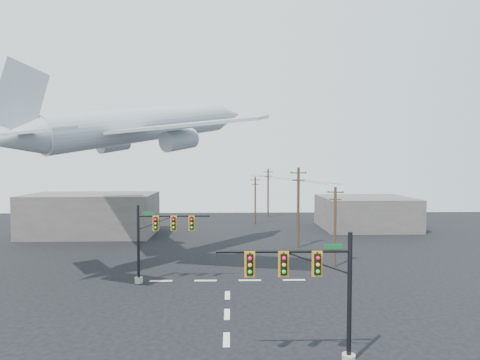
{
  "coord_description": "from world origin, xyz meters",
  "views": [
    {
      "loc": [
        0.24,
        -23.64,
        10.72
      ],
      "look_at": [
        0.94,
        5.0,
        9.4
      ],
      "focal_mm": 30.0,
      "sensor_mm": 36.0,
      "label": 1
    }
  ],
  "objects_px": {
    "utility_pole_b": "(298,206)",
    "utility_pole_d": "(268,192)",
    "utility_pole_a": "(335,225)",
    "utility_pole_c": "(255,199)",
    "signal_mast_far": "(156,239)",
    "airliner": "(145,125)",
    "signal_mast_near": "(316,290)"
  },
  "relations": [
    {
      "from": "utility_pole_a",
      "to": "airliner",
      "type": "bearing_deg",
      "value": -165.92
    },
    {
      "from": "utility_pole_d",
      "to": "utility_pole_b",
      "type": "bearing_deg",
      "value": -109.39
    },
    {
      "from": "utility_pole_a",
      "to": "utility_pole_b",
      "type": "xyz_separation_m",
      "value": [
        -2.2,
        9.15,
        0.96
      ]
    },
    {
      "from": "signal_mast_near",
      "to": "utility_pole_d",
      "type": "xyz_separation_m",
      "value": [
        2.8,
        56.27,
        0.89
      ]
    },
    {
      "from": "signal_mast_far",
      "to": "utility_pole_c",
      "type": "xyz_separation_m",
      "value": [
        10.77,
        32.86,
        0.34
      ]
    },
    {
      "from": "signal_mast_near",
      "to": "utility_pole_b",
      "type": "xyz_separation_m",
      "value": [
        3.96,
        28.73,
        1.22
      ]
    },
    {
      "from": "utility_pole_a",
      "to": "utility_pole_c",
      "type": "height_order",
      "value": "utility_pole_a"
    },
    {
      "from": "utility_pole_b",
      "to": "utility_pole_d",
      "type": "bearing_deg",
      "value": 90.38
    },
    {
      "from": "utility_pole_a",
      "to": "airliner",
      "type": "height_order",
      "value": "airliner"
    },
    {
      "from": "utility_pole_d",
      "to": "utility_pole_a",
      "type": "bearing_deg",
      "value": -106.57
    },
    {
      "from": "signal_mast_far",
      "to": "utility_pole_c",
      "type": "relative_size",
      "value": 0.85
    },
    {
      "from": "utility_pole_b",
      "to": "airliner",
      "type": "xyz_separation_m",
      "value": [
        -17.29,
        -7.22,
        9.24
      ]
    },
    {
      "from": "utility_pole_d",
      "to": "airliner",
      "type": "height_order",
      "value": "airliner"
    },
    {
      "from": "signal_mast_far",
      "to": "utility_pole_c",
      "type": "bearing_deg",
      "value": 71.85
    },
    {
      "from": "utility_pole_a",
      "to": "airliner",
      "type": "relative_size",
      "value": 0.3
    },
    {
      "from": "signal_mast_near",
      "to": "utility_pole_c",
      "type": "distance_m",
      "value": 47.41
    },
    {
      "from": "signal_mast_far",
      "to": "utility_pole_c",
      "type": "height_order",
      "value": "utility_pole_c"
    },
    {
      "from": "signal_mast_near",
      "to": "airliner",
      "type": "relative_size",
      "value": 0.27
    },
    {
      "from": "utility_pole_b",
      "to": "utility_pole_d",
      "type": "distance_m",
      "value": 27.56
    },
    {
      "from": "signal_mast_near",
      "to": "utility_pole_d",
      "type": "height_order",
      "value": "utility_pole_d"
    },
    {
      "from": "utility_pole_a",
      "to": "utility_pole_d",
      "type": "distance_m",
      "value": 36.84
    },
    {
      "from": "utility_pole_c",
      "to": "utility_pole_d",
      "type": "height_order",
      "value": "utility_pole_d"
    },
    {
      "from": "utility_pole_a",
      "to": "utility_pole_d",
      "type": "xyz_separation_m",
      "value": [
        -3.35,
        36.68,
        0.63
      ]
    },
    {
      "from": "signal_mast_far",
      "to": "airliner",
      "type": "xyz_separation_m",
      "value": [
        -2.33,
        6.98,
        10.55
      ]
    },
    {
      "from": "signal_mast_near",
      "to": "utility_pole_a",
      "type": "bearing_deg",
      "value": 72.56
    },
    {
      "from": "utility_pole_b",
      "to": "utility_pole_d",
      "type": "relative_size",
      "value": 1.07
    },
    {
      "from": "utility_pole_c",
      "to": "airliner",
      "type": "relative_size",
      "value": 0.3
    },
    {
      "from": "signal_mast_near",
      "to": "utility_pole_c",
      "type": "height_order",
      "value": "utility_pole_c"
    },
    {
      "from": "utility_pole_d",
      "to": "utility_pole_c",
      "type": "bearing_deg",
      "value": -130.7
    },
    {
      "from": "utility_pole_c",
      "to": "utility_pole_d",
      "type": "bearing_deg",
      "value": 55.17
    },
    {
      "from": "utility_pole_c",
      "to": "airliner",
      "type": "xyz_separation_m",
      "value": [
        -13.11,
        -25.89,
        10.21
      ]
    },
    {
      "from": "signal_mast_far",
      "to": "utility_pole_b",
      "type": "bearing_deg",
      "value": 43.49
    }
  ]
}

